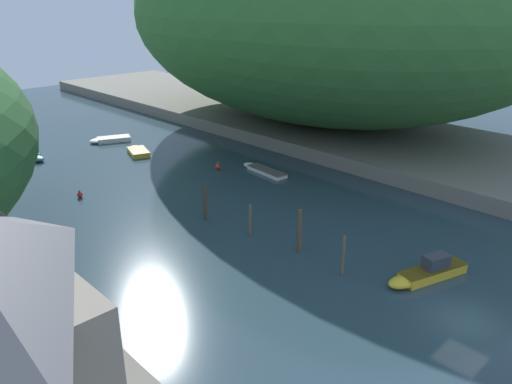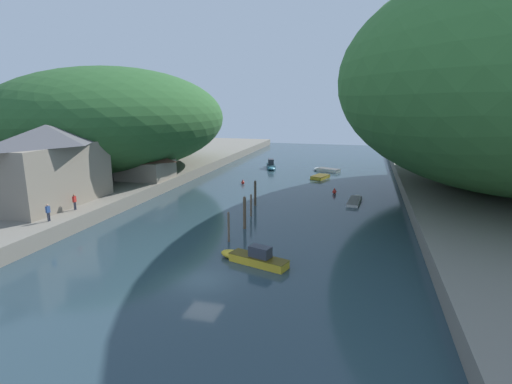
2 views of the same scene
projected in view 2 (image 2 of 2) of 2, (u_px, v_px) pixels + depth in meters
water_surface at (284, 192)px, 57.31m from camera, size 130.00×130.00×0.00m
left_bank at (118, 177)px, 64.10m from camera, size 22.00×120.00×1.55m
right_bank at (496, 198)px, 50.17m from camera, size 22.00×120.00×1.55m
hillside_left at (118, 119)px, 64.99m from camera, size 32.43×45.40×16.44m
waterfront_building at (50, 164)px, 43.32m from camera, size 6.71×13.95×8.73m
boathouse_shed at (146, 164)px, 58.19m from camera, size 7.35×6.62×4.21m
boat_white_cruiser at (355, 200)px, 51.62m from camera, size 1.88×6.28×0.40m
boat_red_skiff at (252, 257)px, 32.07m from camera, size 6.26×3.12×1.57m
boat_moored_right at (271, 166)px, 76.50m from camera, size 3.08×6.19×1.73m
boat_yellow_tender at (326, 170)px, 73.62m from camera, size 5.31×3.59×0.56m
boat_near_quay at (322, 176)px, 67.26m from camera, size 3.27×4.88×0.54m
mooring_post_nearest at (229, 227)px, 36.69m from camera, size 0.20×0.20×2.88m
mooring_post_second at (245, 213)px, 40.41m from camera, size 0.31×0.31×3.40m
mooring_post_middle at (251, 205)px, 44.90m from camera, size 0.21×0.21×2.56m
mooring_post_fourth at (255, 193)px, 49.34m from camera, size 0.30×0.30×3.19m
channel_buoy_near at (334, 191)px, 55.91m from camera, size 0.58×0.58×0.86m
channel_buoy_far at (243, 182)px, 62.18m from camera, size 0.51×0.51×0.77m
person_on_quay at (48, 211)px, 37.85m from camera, size 0.24×0.39×1.69m
person_by_boathouse at (74, 201)px, 41.78m from camera, size 0.24×0.39×1.69m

